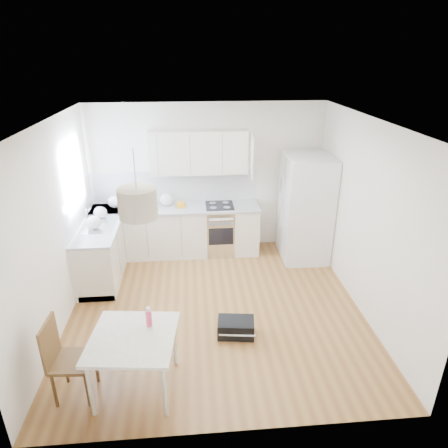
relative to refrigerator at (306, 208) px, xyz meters
name	(u,v)px	position (x,y,z in m)	size (l,w,h in m)	color
floor	(216,308)	(-1.72, -1.50, -0.94)	(4.20, 4.20, 0.00)	brown
ceiling	(214,122)	(-1.72, -1.50, 1.76)	(4.20, 4.20, 0.00)	white
wall_back	(207,178)	(-1.72, 0.60, 0.41)	(4.20, 4.20, 0.00)	white
wall_left	(54,230)	(-3.82, -1.50, 0.41)	(4.20, 4.20, 0.00)	white
wall_right	(366,219)	(0.38, -1.50, 0.41)	(4.20, 4.20, 0.00)	white
window_glassblock	(73,175)	(-3.80, -0.35, 0.81)	(0.02, 1.00, 1.00)	#BFE0F9
cabinets_back	(176,232)	(-2.32, 0.30, -0.50)	(3.00, 0.60, 0.88)	silver
cabinets_left	(104,249)	(-3.52, -0.30, -0.50)	(0.60, 1.80, 0.88)	silver
counter_back	(175,208)	(-2.32, 0.30, -0.04)	(3.02, 0.64, 0.04)	#AAABAE
counter_left	(100,224)	(-3.52, -0.30, -0.04)	(0.64, 1.82, 0.04)	#AAABAE
backsplash_back	(175,187)	(-2.32, 0.59, 0.27)	(3.00, 0.01, 0.58)	white
backsplash_left	(79,207)	(-3.81, -0.30, 0.27)	(0.01, 1.80, 0.58)	white
upper_cabinets	(199,152)	(-1.87, 0.44, 0.94)	(1.70, 0.32, 0.75)	silver
range_oven	(220,230)	(-1.52, 0.30, -0.50)	(0.50, 0.61, 0.88)	silver
sink	(99,224)	(-3.52, -0.35, -0.02)	(0.50, 0.80, 0.16)	silver
refrigerator	(306,208)	(0.00, 0.00, 0.00)	(0.89, 0.94, 1.87)	white
dining_table	(133,342)	(-2.69, -2.94, -0.30)	(0.99, 0.99, 0.71)	beige
dining_chair	(72,359)	(-3.34, -2.97, -0.46)	(0.41, 0.41, 0.96)	#442C14
drink_bottle	(149,316)	(-2.53, -2.76, -0.11)	(0.07, 0.07, 0.23)	#E74068
gym_bag	(236,327)	(-1.49, -2.13, -0.83)	(0.48, 0.31, 0.22)	black
pendant_lamp	(138,203)	(-2.53, -2.84, 1.24)	(0.37, 0.37, 0.29)	#BBAF90
grocery_bag_a	(115,202)	(-3.38, 0.38, 0.09)	(0.24, 0.20, 0.21)	white
grocery_bag_b	(137,202)	(-2.98, 0.26, 0.11)	(0.28, 0.23, 0.25)	white
grocery_bag_c	(167,200)	(-2.46, 0.40, 0.10)	(0.25, 0.22, 0.23)	white
grocery_bag_d	(100,212)	(-3.54, -0.09, 0.08)	(0.22, 0.18, 0.19)	white
grocery_bag_e	(94,223)	(-3.55, -0.54, 0.09)	(0.24, 0.20, 0.21)	white
snack_orange	(181,205)	(-2.21, 0.28, 0.03)	(0.14, 0.09, 0.10)	orange
snack_yellow	(150,205)	(-2.76, 0.32, 0.03)	(0.15, 0.09, 0.10)	yellow
snack_red	(129,204)	(-3.13, 0.39, 0.03)	(0.14, 0.09, 0.10)	#B42616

